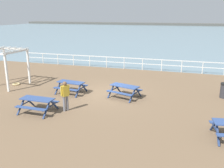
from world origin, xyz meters
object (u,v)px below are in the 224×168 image
at_px(lattice_pergola, 5,59).
at_px(picnic_table_mid_centre, 37,102).
at_px(picnic_table_far_left, 71,85).
at_px(visitor, 65,94).
at_px(litter_bin, 224,90).
at_px(picnic_table_near_right, 125,88).

bearing_deg(lattice_pergola, picnic_table_mid_centre, -32.66).
distance_m(picnic_table_mid_centre, picnic_table_far_left, 3.56).
xyz_separation_m(picnic_table_mid_centre, visitor, (1.36, 0.61, 0.36)).
bearing_deg(litter_bin, picnic_table_near_right, -163.72).
bearing_deg(lattice_pergola, picnic_table_far_left, 1.98).
bearing_deg(picnic_table_mid_centre, litter_bin, 29.96).
relative_size(visitor, litter_bin, 1.75).
bearing_deg(picnic_table_near_right, picnic_table_mid_centre, -118.91).
distance_m(picnic_table_near_right, litter_bin, 6.26).
xyz_separation_m(picnic_table_mid_centre, lattice_pergola, (-5.00, 3.75, 1.41)).
distance_m(visitor, lattice_pergola, 7.17).
height_order(picnic_table_near_right, lattice_pergola, lattice_pergola).
height_order(picnic_table_near_right, visitor, visitor).
bearing_deg(visitor, lattice_pergola, -171.25).
xyz_separation_m(picnic_table_mid_centre, picnic_table_far_left, (0.23, 3.55, 0.00)).
bearing_deg(picnic_table_near_right, visitor, -111.60).
relative_size(picnic_table_near_right, visitor, 1.30).
xyz_separation_m(visitor, lattice_pergola, (-6.36, 3.15, 1.05)).
bearing_deg(picnic_table_far_left, picnic_table_mid_centre, -87.53).
bearing_deg(litter_bin, visitor, -150.07).
distance_m(visitor, litter_bin, 9.82).
relative_size(picnic_table_near_right, lattice_pergola, 0.79).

